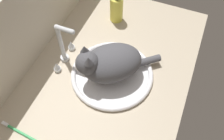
% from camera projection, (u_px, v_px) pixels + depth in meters
% --- Properties ---
extents(countertop, '(1.12, 0.69, 0.03)m').
position_uv_depth(countertop, '(108.00, 77.00, 1.08)').
color(countertop, '#B7A88E').
rests_on(countertop, ground).
extents(backsplash_wall, '(1.12, 0.02, 0.40)m').
position_uv_depth(backsplash_wall, '(29.00, 26.00, 1.00)').
color(backsplash_wall, beige).
rests_on(backsplash_wall, ground).
extents(sink_basin, '(0.36, 0.36, 0.02)m').
position_uv_depth(sink_basin, '(112.00, 74.00, 1.06)').
color(sink_basin, white).
rests_on(sink_basin, countertop).
extents(faucet, '(0.17, 0.10, 0.22)m').
position_uv_depth(faucet, '(63.00, 48.00, 1.04)').
color(faucet, silver).
rests_on(faucet, countertop).
extents(cat, '(0.31, 0.34, 0.18)m').
position_uv_depth(cat, '(108.00, 63.00, 0.98)').
color(cat, '#4C4C51').
rests_on(cat, sink_basin).
extents(soap_pump_bottle, '(0.07, 0.07, 0.19)m').
position_uv_depth(soap_pump_bottle, '(116.00, 8.00, 1.21)').
color(soap_pump_bottle, '#E5DB4C').
rests_on(soap_pump_bottle, countertop).
extents(toothbrush, '(0.02, 0.18, 0.02)m').
position_uv_depth(toothbrush, '(20.00, 132.00, 0.91)').
color(toothbrush, '#3FB266').
rests_on(toothbrush, countertop).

